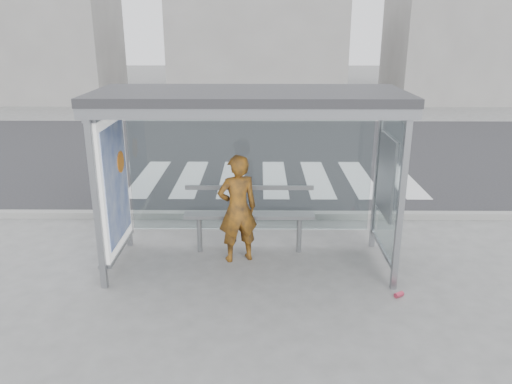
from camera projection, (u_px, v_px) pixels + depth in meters
ground at (250, 265)px, 7.59m from camera, size 80.00×80.00×0.00m
road at (255, 153)px, 14.22m from camera, size 30.00×10.00×0.01m
curb at (252, 215)px, 9.42m from camera, size 30.00×0.18×0.12m
crosswalk at (275, 179)px, 11.85m from camera, size 6.55×3.00×0.00m
bus_shelter at (223, 136)px, 7.02m from camera, size 4.25×1.65×2.62m
building_left at (48, 36)px, 23.79m from camera, size 6.00×5.00×6.00m
building_center at (257, 47)px, 23.86m from camera, size 8.00×5.00×5.00m
building_right at (448, 25)px, 23.47m from camera, size 5.00×5.00×7.00m
person at (238, 209)px, 7.50m from camera, size 0.71×0.58×1.68m
bench at (249, 215)px, 7.86m from camera, size 2.04×0.33×1.05m
soda_can at (399, 295)px, 6.68m from camera, size 0.15×0.13×0.07m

